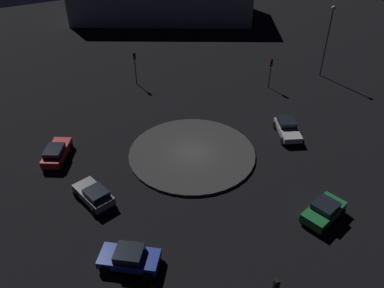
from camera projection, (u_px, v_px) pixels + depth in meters
The scene contains 10 objects.
ground_plane at pixel (192, 154), 37.70m from camera, with size 119.85×119.85×0.00m, color black.
roundabout_island at pixel (192, 153), 37.63m from camera, with size 12.13×12.13×0.25m, color #383838.
car_green at pixel (324, 211), 30.42m from camera, with size 2.97×4.19×1.49m.
car_grey at pixel (94, 194), 31.94m from camera, with size 4.14×2.81×1.48m.
car_red at pixel (56, 152), 36.61m from camera, with size 4.48×3.59×1.53m.
car_silver at pixel (287, 128), 40.07m from camera, with size 4.55×3.38×1.47m.
car_blue at pixel (129, 258), 26.77m from camera, with size 3.98×4.44×1.50m.
traffic_light_southeast at pixel (271, 67), 47.54m from camera, with size 0.37×0.40×3.82m.
traffic_light_east at pixel (135, 62), 48.17m from camera, with size 0.36×0.31×4.21m.
streetlamp_south at pixel (328, 33), 48.65m from camera, with size 0.50×0.50×9.07m.
Camera 1 is at (-26.61, 14.23, 22.62)m, focal length 36.62 mm.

